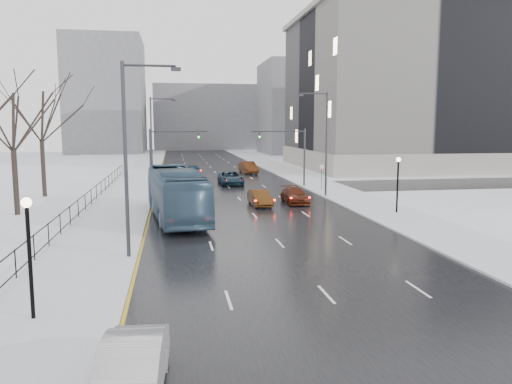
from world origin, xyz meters
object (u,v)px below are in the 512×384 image
mast_signal_right (295,150)px  sedan_left_near (131,371)px  streetlight_l_far (153,136)px  tree_park_d (18,216)px  streetlight_r_mid (324,138)px  sedan_center_near (202,192)px  lamppost_r_mid (398,177)px  sedan_right_distant (248,168)px  sedan_right_cross (231,178)px  bus (176,194)px  no_uturn_sign (322,169)px  lamppost_l (29,240)px  sedan_right_near (260,198)px  sedan_center_far (193,170)px  mast_signal_left (161,151)px  streetlight_l_near (130,150)px  sedan_right_far (295,195)px  tree_park_e (45,198)px

mast_signal_right → sedan_left_near: size_ratio=1.45×
mast_signal_right → streetlight_l_far: bearing=165.5°
tree_park_d → streetlight_r_mid: bearing=13.0°
mast_signal_right → sedan_center_near: mast_signal_right is taller
lamppost_r_mid → sedan_left_near: 29.98m
sedan_center_near → sedan_right_distant: 26.10m
mast_signal_right → lamppost_r_mid: bearing=-78.5°
sedan_center_near → sedan_right_distant: size_ratio=0.86×
sedan_right_cross → streetlight_l_far: bearing=173.4°
bus → no_uturn_sign: bearing=34.5°
lamppost_l → sedan_right_near: 26.61m
mast_signal_right → sedan_right_distant: mast_signal_right is taller
streetlight_l_far → no_uturn_sign: 19.41m
no_uturn_sign → streetlight_l_far: bearing=155.3°
streetlight_l_far → sedan_center_far: 13.33m
bus → lamppost_l: bearing=-111.8°
sedan_center_near → mast_signal_left: bearing=118.7°
sedan_left_near → bus: bearing=91.2°
streetlight_l_near → sedan_right_far: size_ratio=2.15×
streetlight_r_mid → mast_signal_left: bearing=152.7°
no_uturn_sign → sedan_right_cross: size_ratio=0.48×
lamppost_l → sedan_center_near: 28.37m
lamppost_r_mid → sedan_center_near: 17.35m
tree_park_e → streetlight_l_far: 14.01m
sedan_right_near → bus: bearing=-149.4°
streetlight_l_far → mast_signal_right: size_ratio=1.54×
tree_park_e → mast_signal_left: size_ratio=2.08×
sedan_center_near → lamppost_l: bearing=-100.4°
lamppost_l → sedan_right_near: lamppost_l is taller
mast_signal_left → sedan_left_near: bearing=-89.8°
lamppost_l → sedan_right_near: bearing=62.6°
bus → sedan_center_near: (2.37, 8.44, -1.10)m
sedan_right_far → sedan_right_distant: bearing=89.6°
mast_signal_right → sedan_right_cross: (-6.83, 3.17, -3.29)m
lamppost_r_mid → no_uturn_sign: 14.13m
sedan_right_distant → streetlight_r_mid: bearing=-87.2°
sedan_left_near → sedan_right_far: bearing=73.2°
bus → sedan_right_near: size_ratio=3.22×
sedan_center_near → sedan_right_far: (8.00, -2.71, -0.08)m
mast_signal_right → bus: (-13.20, -17.16, -2.21)m
tree_park_e → mast_signal_right: (25.53, 4.00, 4.11)m
streetlight_r_mid → mast_signal_left: 17.50m
streetlight_l_near → mast_signal_left: streetlight_l_near is taller
streetlight_l_far → mast_signal_left: streetlight_l_far is taller
tree_park_e → streetlight_r_mid: size_ratio=1.35×
sedan_right_near → mast_signal_right: bearing=60.6°
no_uturn_sign → mast_signal_right: bearing=115.1°
sedan_left_near → mast_signal_left: bearing=94.5°
mast_signal_right → tree_park_d: bearing=-150.9°
sedan_right_cross → sedan_right_far: sedan_right_cross is taller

